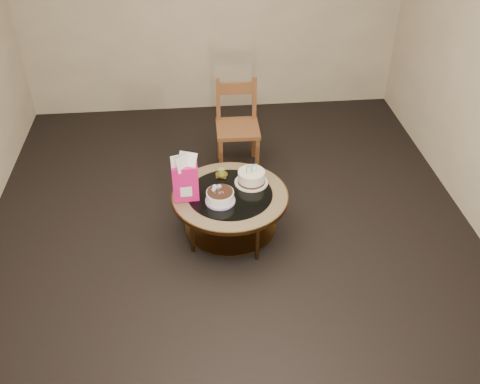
{
  "coord_description": "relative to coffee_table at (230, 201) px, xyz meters",
  "views": [
    {
      "loc": [
        -0.27,
        -3.69,
        3.24
      ],
      "look_at": [
        0.09,
        0.02,
        0.45
      ],
      "focal_mm": 40.0,
      "sensor_mm": 36.0,
      "label": 1
    }
  ],
  "objects": [
    {
      "name": "cream_cake",
      "position": [
        0.2,
        0.14,
        0.14
      ],
      "size": [
        0.3,
        0.3,
        0.19
      ],
      "rotation": [
        0.0,
        0.0,
        0.36
      ],
      "color": "silver",
      "rests_on": "coffee_table"
    },
    {
      "name": "decorated_cake",
      "position": [
        -0.09,
        -0.1,
        0.13
      ],
      "size": [
        0.26,
        0.26,
        0.15
      ],
      "rotation": [
        0.0,
        0.0,
        -0.24
      ],
      "color": "#B292CF",
      "rests_on": "coffee_table"
    },
    {
      "name": "dining_chair",
      "position": [
        0.17,
        1.13,
        0.1
      ],
      "size": [
        0.45,
        0.45,
        0.95
      ],
      "rotation": [
        0.0,
        0.0,
        -0.02
      ],
      "color": "brown",
      "rests_on": "ground"
    },
    {
      "name": "gift_bag",
      "position": [
        -0.38,
        -0.02,
        0.29
      ],
      "size": [
        0.22,
        0.16,
        0.43
      ],
      "rotation": [
        0.0,
        0.0,
        0.05
      ],
      "color": "#E01568",
      "rests_on": "coffee_table"
    },
    {
      "name": "room_walls",
      "position": [
        -0.0,
        0.0,
        1.16
      ],
      "size": [
        4.52,
        5.02,
        2.61
      ],
      "color": "beige",
      "rests_on": "ground"
    },
    {
      "name": "coffee_table",
      "position": [
        0.0,
        0.0,
        0.0
      ],
      "size": [
        1.02,
        1.02,
        0.46
      ],
      "color": "brown",
      "rests_on": "ground"
    },
    {
      "name": "pillar_candle",
      "position": [
        -0.05,
        0.28,
        0.11
      ],
      "size": [
        0.11,
        0.11,
        0.08
      ],
      "rotation": [
        0.0,
        0.0,
        -0.22
      ],
      "color": "#DCB85A",
      "rests_on": "coffee_table"
    },
    {
      "name": "ground",
      "position": [
        -0.0,
        0.0,
        -0.38
      ],
      "size": [
        5.0,
        5.0,
        0.0
      ],
      "primitive_type": "plane",
      "color": "black",
      "rests_on": "ground"
    }
  ]
}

